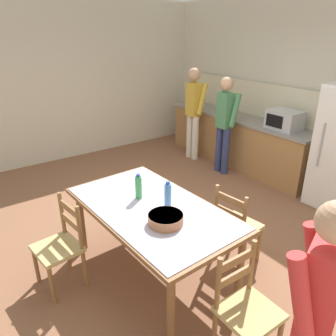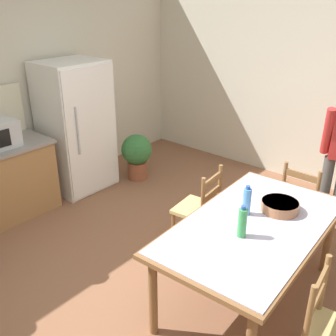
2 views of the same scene
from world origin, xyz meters
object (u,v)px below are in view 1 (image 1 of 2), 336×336
at_px(chair_side_near_left, 61,246).
at_px(serving_bowl, 166,218).
at_px(person_at_sink, 194,109).
at_px(bottle_off_centre, 168,195).
at_px(microwave, 284,120).
at_px(person_at_counter, 225,121).
at_px(person_by_table, 314,317).
at_px(dining_table, 152,213).
at_px(chair_head_end, 246,308).
at_px(chair_side_far_right, 236,226).
at_px(bottle_near_centre, 139,187).

bearing_deg(chair_side_near_left, serving_bowl, 40.69).
height_order(serving_bowl, person_at_sink, person_at_sink).
bearing_deg(bottle_off_centre, chair_side_near_left, -115.87).
distance_m(serving_bowl, person_at_sink, 3.64).
xyz_separation_m(microwave, bottle_off_centre, (0.75, -2.82, -0.15)).
relative_size(person_at_counter, person_by_table, 1.01).
distance_m(dining_table, person_at_counter, 2.85).
bearing_deg(person_at_counter, chair_head_end, -131.64).
relative_size(bottle_off_centre, person_at_sink, 0.16).
bearing_deg(dining_table, chair_side_far_right, 65.36).
xyz_separation_m(bottle_near_centre, person_at_sink, (-2.08, 2.46, 0.07)).
bearing_deg(person_at_sink, serving_bowl, -133.66).
xyz_separation_m(bottle_off_centre, chair_head_end, (1.12, -0.08, -0.47)).
relative_size(serving_bowl, person_at_counter, 0.19).
bearing_deg(person_by_table, dining_table, -22.55).
distance_m(microwave, person_at_counter, 0.96).
xyz_separation_m(bottle_off_centre, person_by_table, (1.67, -0.21, 0.03)).
height_order(person_at_sink, person_at_counter, person_at_sink).
height_order(bottle_near_centre, serving_bowl, bottle_near_centre).
distance_m(chair_side_far_right, person_at_sink, 3.19).
xyz_separation_m(dining_table, chair_side_near_left, (-0.38, -0.82, -0.26)).
distance_m(microwave, bottle_near_centre, 3.00).
relative_size(microwave, bottle_near_centre, 1.85).
distance_m(dining_table, chair_side_near_left, 0.94).
bearing_deg(chair_side_far_right, bottle_off_centre, 60.61).
height_order(bottle_near_centre, person_by_table, person_by_table).
height_order(microwave, bottle_off_centre, microwave).
bearing_deg(dining_table, person_at_sink, 133.31).
bearing_deg(dining_table, bottle_near_centre, -177.40).
bearing_deg(chair_side_near_left, chair_head_end, 22.41).
relative_size(bottle_near_centre, chair_side_far_right, 0.30).
height_order(chair_head_end, person_at_sink, person_at_sink).
relative_size(chair_head_end, person_at_sink, 0.53).
height_order(bottle_off_centre, chair_side_far_right, bottle_off_centre).
bearing_deg(chair_side_near_left, microwave, 87.71).
bearing_deg(dining_table, person_at_counter, 121.06).
xyz_separation_m(chair_side_near_left, chair_side_far_right, (0.76, 1.65, 0.00)).
bearing_deg(bottle_off_centre, microwave, 104.92).
bearing_deg(chair_side_far_right, person_at_sink, -37.68).
relative_size(microwave, chair_head_end, 0.55).
xyz_separation_m(chair_head_end, person_at_sink, (-3.52, 2.39, 0.53)).
bearing_deg(person_at_sink, chair_side_far_right, -121.20).
distance_m(chair_head_end, person_at_counter, 3.61).
bearing_deg(chair_side_far_right, chair_side_near_left, 58.88).
xyz_separation_m(dining_table, bottle_off_centre, (0.09, 0.13, 0.20)).
height_order(bottle_off_centre, serving_bowl, bottle_off_centre).
bearing_deg(person_at_sink, person_by_table, -121.82).
xyz_separation_m(chair_head_end, chair_side_near_left, (-1.58, -0.88, 0.00)).
xyz_separation_m(chair_head_end, person_by_table, (0.55, -0.13, 0.49)).
xyz_separation_m(dining_table, person_at_counter, (-1.46, 2.43, 0.24)).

